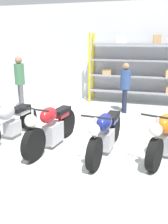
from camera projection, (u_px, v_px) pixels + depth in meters
ground_plane at (79, 147)px, 5.48m from camera, size 30.00×30.00×0.00m
back_wall at (117, 53)px, 9.37m from camera, size 30.00×0.08×3.60m
shelving_rack at (141, 67)px, 8.89m from camera, size 3.67×0.63×2.52m
motorcycle_silver at (10, 121)px, 5.83m from camera, size 0.65×2.06×1.01m
motorcycle_red at (52, 127)px, 5.40m from camera, size 0.67×2.07×1.04m
motorcycle_blue at (106, 133)px, 5.08m from camera, size 0.55×2.09×1.00m
motorcycle_orange at (166, 135)px, 4.97m from camera, size 0.85×2.00×1.02m
person_browsing at (20, 79)px, 8.21m from camera, size 0.45×0.45×1.76m
person_near_rack at (125, 84)px, 7.91m from camera, size 0.39×0.39×1.58m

